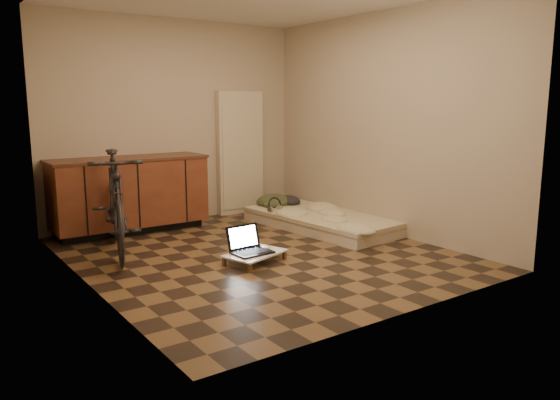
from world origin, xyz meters
TOP-DOWN VIEW (x-y plane):
  - room_shell at (0.00, 0.00)m, footprint 3.50×4.00m
  - cabinets at (-0.75, 1.70)m, footprint 1.84×0.62m
  - appliance_panel at (0.95, 1.94)m, footprint 0.70×0.10m
  - bicycle at (-1.20, 0.86)m, footprint 1.01×1.90m
  - futon at (1.30, 0.54)m, footprint 1.15×2.11m
  - clothing_pile at (1.21, 1.39)m, footprint 0.56×0.48m
  - headphones at (0.91, 1.03)m, footprint 0.27×0.26m
  - lap_desk at (-0.21, -0.24)m, footprint 0.69×0.55m
  - laptop at (-0.25, -0.20)m, footprint 0.39×0.35m
  - mouse at (-0.05, -0.19)m, footprint 0.09×0.12m

SIDE VIEW (x-z plane):
  - lap_desk at x=-0.21m, z-range 0.04..0.14m
  - futon at x=1.30m, z-range 0.00..0.18m
  - mouse at x=-0.05m, z-range 0.10..0.14m
  - laptop at x=-0.25m, z-range 0.02..0.28m
  - headphones at x=0.91m, z-range 0.18..0.34m
  - clothing_pile at x=1.21m, z-range 0.18..0.39m
  - cabinets at x=-0.75m, z-range 0.01..0.92m
  - bicycle at x=-1.20m, z-range 0.00..1.18m
  - appliance_panel at x=0.95m, z-range 0.00..1.70m
  - room_shell at x=0.00m, z-range 0.00..2.60m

